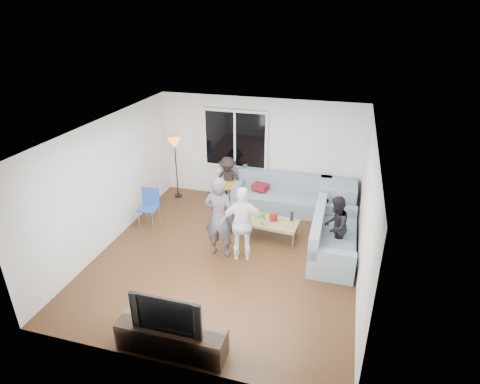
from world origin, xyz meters
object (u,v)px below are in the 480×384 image
(floor_lamp, at_px, (176,169))
(spectator_right, at_px, (335,226))
(player_right, at_px, (243,224))
(side_chair, at_px, (148,208))
(tv_console, at_px, (172,339))
(sofa_right_section, at_px, (334,235))
(spectator_back, at_px, (228,180))
(player_left, at_px, (219,217))
(coffee_table, at_px, (272,230))
(television, at_px, (169,311))
(sofa_back_section, at_px, (281,193))

(floor_lamp, distance_m, spectator_right, 4.38)
(player_right, xyz_separation_m, spectator_right, (1.70, 0.63, -0.14))
(player_right, height_order, spectator_right, player_right)
(side_chair, xyz_separation_m, tv_console, (2.00, -3.19, -0.21))
(player_right, xyz_separation_m, tv_console, (-0.37, -2.53, -0.54))
(sofa_right_section, relative_size, spectator_back, 1.65)
(spectator_right, bearing_deg, player_left, -63.04)
(tv_console, bearing_deg, player_right, 81.71)
(floor_lamp, relative_size, spectator_right, 1.25)
(floor_lamp, distance_m, player_right, 3.26)
(sofa_right_section, height_order, coffee_table, sofa_right_section)
(coffee_table, relative_size, side_chair, 1.28)
(player_left, xyz_separation_m, player_right, (0.47, -0.00, -0.08))
(floor_lamp, height_order, player_right, floor_lamp)
(coffee_table, distance_m, television, 3.53)
(side_chair, xyz_separation_m, floor_lamp, (0.00, 1.58, 0.35))
(coffee_table, height_order, television, television)
(player_right, bearing_deg, sofa_back_section, -111.08)
(sofa_right_section, distance_m, spectator_right, 0.20)
(coffee_table, height_order, side_chair, side_chair)
(player_left, xyz_separation_m, television, (0.10, -2.54, -0.10))
(sofa_right_section, xyz_separation_m, tv_console, (-2.07, -3.18, -0.20))
(spectator_back, bearing_deg, player_left, -76.27)
(sofa_back_section, xyz_separation_m, side_chair, (-2.72, -1.58, 0.01))
(coffee_table, height_order, spectator_right, spectator_right)
(coffee_table, bearing_deg, player_left, -135.31)
(spectator_back, bearing_deg, spectator_right, -30.59)
(sofa_right_section, distance_m, spectator_back, 3.16)
(spectator_back, bearing_deg, sofa_back_section, -0.72)
(sofa_right_section, xyz_separation_m, television, (-2.07, -3.18, 0.31))
(coffee_table, bearing_deg, side_chair, -175.63)
(side_chair, bearing_deg, player_left, -24.20)
(sofa_back_section, bearing_deg, sofa_right_section, -49.66)
(sofa_right_section, xyz_separation_m, floor_lamp, (-4.07, 1.59, 0.36))
(sofa_back_section, xyz_separation_m, coffee_table, (0.05, -1.37, -0.22))
(sofa_right_section, relative_size, coffee_table, 1.82)
(floor_lamp, xyz_separation_m, spectator_back, (1.36, 0.03, -0.18))
(sofa_right_section, height_order, side_chair, side_chair)
(spectator_right, height_order, tv_console, spectator_right)
(floor_lamp, relative_size, television, 1.51)
(player_right, bearing_deg, player_left, -12.62)
(spectator_right, height_order, spectator_back, spectator_right)
(television, bearing_deg, sofa_right_section, 56.87)
(coffee_table, bearing_deg, television, -102.78)
(coffee_table, distance_m, tv_console, 3.49)
(spectator_right, bearing_deg, coffee_table, -89.47)
(sofa_right_section, xyz_separation_m, spectator_back, (-2.71, 1.62, 0.18))
(side_chair, distance_m, spectator_right, 4.07)
(spectator_back, height_order, tv_console, spectator_back)
(player_right, height_order, television, player_right)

